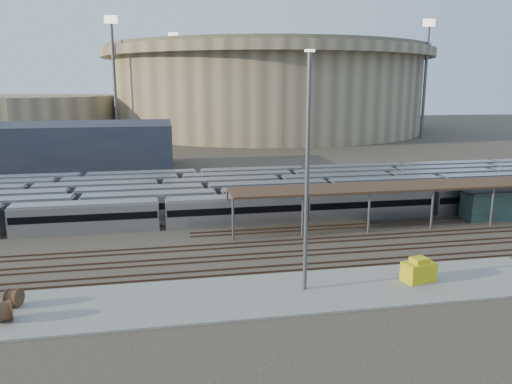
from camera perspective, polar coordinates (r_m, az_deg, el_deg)
The scene contains 15 objects.
ground at distance 60.38m, azimuth 5.13°, elevation -5.42°, with size 420.00×420.00×0.00m, color #383026.
apron at distance 45.56m, azimuth 4.13°, elevation -11.37°, with size 50.00×9.00×0.20m, color gray.
subway_trains at distance 77.28m, azimuth 1.52°, elevation -0.02°, with size 130.66×23.90×3.60m.
inspection_shed at distance 71.58m, azimuth 21.53°, elevation 0.70°, with size 60.30×6.00×5.30m.
empty_tracks at distance 55.81m, azimuth 6.52°, elevation -6.87°, with size 170.00×9.62×0.18m.
stadium at distance 199.49m, azimuth 1.23°, elevation 11.86°, with size 124.00×124.00×32.50m.
secondary_arena at distance 190.81m, azimuth -24.21°, elevation 7.92°, with size 56.00×56.00×14.00m, color gray.
service_building at distance 112.73m, azimuth -20.39°, elevation 4.80°, with size 42.00×20.00×10.00m, color #1E232D.
floodlight_0 at distance 165.89m, azimuth -15.91°, elevation 12.73°, with size 4.00×1.00×38.40m.
floodlight_2 at distance 177.41m, azimuth 18.79°, elevation 12.50°, with size 4.00×1.00×38.40m.
floodlight_3 at distance 215.35m, azimuth -9.29°, elevation 12.86°, with size 4.00×1.00×38.40m.
cable_reel_west at distance 46.77m, azimuth -25.96°, elevation -10.82°, with size 1.59×1.59×0.88m, color brown.
cable_reel_east at distance 44.41m, azimuth -26.85°, elevation -12.02°, with size 1.78×1.78×0.99m, color brown.
yard_light_pole at distance 43.05m, azimuth 5.86°, elevation 2.01°, with size 0.82×0.36×20.89m.
yellow_equipment at distance 49.73m, azimuth 18.09°, elevation -8.64°, with size 2.90×1.81×1.81m, color gold.
Camera 1 is at (-15.81, -55.26, 18.47)m, focal length 35.00 mm.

